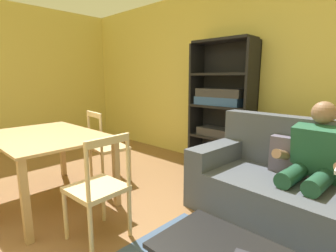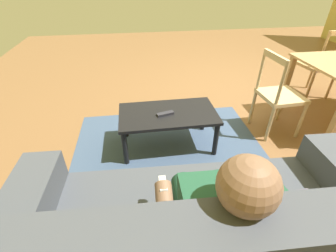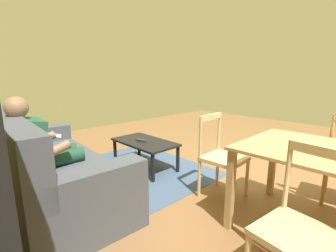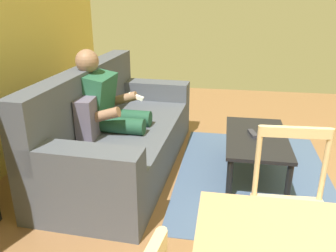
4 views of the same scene
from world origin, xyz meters
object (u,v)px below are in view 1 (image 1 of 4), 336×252
Objects in this scene: bookshelf at (222,113)px; dining_chair_facing_couch at (98,189)px; couch at (312,193)px; person_lounging at (311,164)px; dining_table at (46,144)px; dining_chair_near_wall at (107,147)px.

bookshelf is 2.06× the size of dining_chair_facing_couch.
couch is 0.26m from person_lounging.
dining_table is (-2.23, -1.44, 0.06)m from person_lounging.
dining_chair_near_wall is (-2.27, -0.66, 0.12)m from couch.
dining_chair_near_wall is 1.28m from dining_chair_facing_couch.
dining_chair_facing_couch is at bearing -129.93° from person_lounging.
dining_table is at bearing -89.68° from dining_chair_near_wall.
dining_table is (-0.80, -2.22, -0.18)m from bookshelf.
bookshelf is 1.36× the size of dining_table.
dining_chair_facing_couch is at bearing -84.27° from bookshelf.
bookshelf is 2.37m from dining_table.
person_lounging reaches higher than dining_table.
couch is at bearing 16.11° from dining_chair_near_wall.
bookshelf is 2.01× the size of dining_chair_near_wall.
couch is 2.40× the size of dining_chair_facing_couch.
bookshelf reaches higher than dining_table.
bookshelf is at bearing 70.17° from dining_table.
bookshelf is (-1.47, 0.81, 0.50)m from couch.
dining_chair_near_wall is at bearing -163.89° from couch.
couch reaches higher than dining_chair_facing_couch.
dining_table is at bearing -147.98° from couch.
couch is 2.37m from dining_chair_near_wall.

